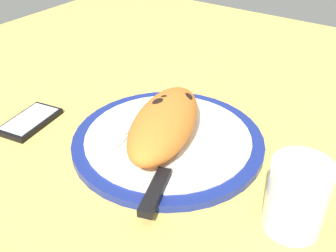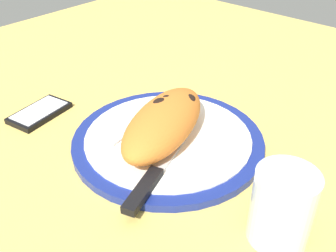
{
  "view_description": "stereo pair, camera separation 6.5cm",
  "coord_description": "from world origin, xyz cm",
  "px_view_note": "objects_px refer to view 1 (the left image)",
  "views": [
    {
      "loc": [
        44.39,
        30.57,
        39.3
      ],
      "look_at": [
        0.0,
        0.0,
        3.61
      ],
      "focal_mm": 42.11,
      "sensor_mm": 36.0,
      "label": 1
    },
    {
      "loc": [
        40.42,
        35.66,
        39.3
      ],
      "look_at": [
        0.0,
        0.0,
        3.61
      ],
      "focal_mm": 42.11,
      "sensor_mm": 36.0,
      "label": 2
    }
  ],
  "objects_px": {
    "knife": "(162,177)",
    "water_glass": "(296,201)",
    "fork": "(131,126)",
    "calzone": "(163,122)",
    "smartphone": "(30,121)",
    "plate": "(168,140)"
  },
  "relations": [
    {
      "from": "water_glass",
      "to": "plate",
      "type": "bearing_deg",
      "value": -103.71
    },
    {
      "from": "calzone",
      "to": "smartphone",
      "type": "relative_size",
      "value": 2.03
    },
    {
      "from": "fork",
      "to": "smartphone",
      "type": "height_order",
      "value": "fork"
    },
    {
      "from": "knife",
      "to": "water_glass",
      "type": "distance_m",
      "value": 0.18
    },
    {
      "from": "fork",
      "to": "smartphone",
      "type": "distance_m",
      "value": 0.19
    },
    {
      "from": "fork",
      "to": "knife",
      "type": "bearing_deg",
      "value": 56.73
    },
    {
      "from": "calzone",
      "to": "fork",
      "type": "height_order",
      "value": "calzone"
    },
    {
      "from": "plate",
      "to": "fork",
      "type": "relative_size",
      "value": 1.86
    },
    {
      "from": "water_glass",
      "to": "calzone",
      "type": "bearing_deg",
      "value": -101.26
    },
    {
      "from": "calzone",
      "to": "knife",
      "type": "xyz_separation_m",
      "value": [
        0.08,
        0.06,
        -0.03
      ]
    },
    {
      "from": "fork",
      "to": "calzone",
      "type": "bearing_deg",
      "value": 94.09
    },
    {
      "from": "knife",
      "to": "plate",
      "type": "bearing_deg",
      "value": -149.58
    },
    {
      "from": "calzone",
      "to": "fork",
      "type": "distance_m",
      "value": 0.07
    },
    {
      "from": "calzone",
      "to": "knife",
      "type": "relative_size",
      "value": 1.08
    },
    {
      "from": "calzone",
      "to": "smartphone",
      "type": "height_order",
      "value": "calzone"
    },
    {
      "from": "calzone",
      "to": "plate",
      "type": "bearing_deg",
      "value": 162.38
    },
    {
      "from": "plate",
      "to": "calzone",
      "type": "height_order",
      "value": "calzone"
    },
    {
      "from": "fork",
      "to": "knife",
      "type": "xyz_separation_m",
      "value": [
        0.08,
        0.12,
        0.0
      ]
    },
    {
      "from": "fork",
      "to": "smartphone",
      "type": "xyz_separation_m",
      "value": [
        0.08,
        -0.18,
        -0.01
      ]
    },
    {
      "from": "knife",
      "to": "water_glass",
      "type": "height_order",
      "value": "water_glass"
    },
    {
      "from": "plate",
      "to": "fork",
      "type": "xyz_separation_m",
      "value": [
        0.01,
        -0.07,
        0.01
      ]
    },
    {
      "from": "plate",
      "to": "calzone",
      "type": "xyz_separation_m",
      "value": [
        0.01,
        -0.0,
        0.04
      ]
    }
  ]
}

